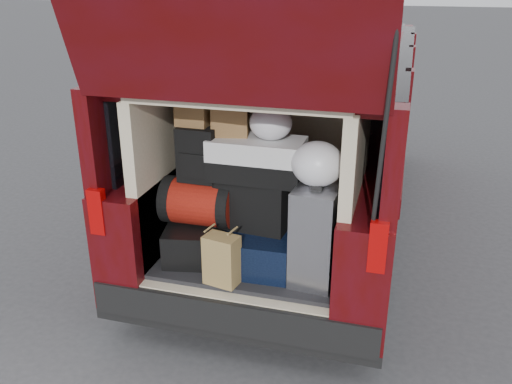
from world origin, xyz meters
TOP-DOWN VIEW (x-y plane):
  - ground at (0.00, 0.00)m, footprint 80.00×80.00m
  - minivan at (0.00, 1.86)m, footprint 1.90×5.35m
  - load_floor at (0.00, 0.28)m, footprint 1.24×1.05m
  - black_hardshell at (-0.38, 0.17)m, footprint 0.55×0.68m
  - navy_hardshell at (0.07, 0.13)m, footprint 0.48×0.58m
  - silver_roller at (0.47, 0.05)m, footprint 0.31×0.45m
  - kraft_bag at (-0.10, -0.19)m, footprint 0.24×0.18m
  - red_duffel at (-0.37, 0.13)m, footprint 0.49×0.32m
  - black_soft_case at (0.01, 0.19)m, footprint 0.50×0.33m
  - backpack at (-0.36, 0.13)m, footprint 0.26×0.16m
  - twotone_duffel at (0.03, 0.18)m, footprint 0.61×0.32m
  - grocery_sack_lower at (-0.40, 0.19)m, footprint 0.21×0.18m
  - grocery_sack_upper at (-0.16, 0.23)m, footprint 0.27×0.24m
  - plastic_bag_center at (0.12, 0.19)m, footprint 0.29×0.27m
  - plastic_bag_right at (0.45, 0.04)m, footprint 0.35×0.33m

SIDE VIEW (x-z plane):
  - ground at x=0.00m, z-range 0.00..0.00m
  - load_floor at x=0.00m, z-range 0.00..0.55m
  - black_hardshell at x=-0.38m, z-range 0.55..0.79m
  - navy_hardshell at x=0.07m, z-range 0.55..0.80m
  - kraft_bag at x=-0.10m, z-range 0.55..0.88m
  - silver_roller at x=0.47m, z-range 0.55..1.20m
  - minivan at x=0.00m, z-range -0.47..2.29m
  - red_duffel at x=-0.37m, z-range 0.79..1.11m
  - black_soft_case at x=0.01m, z-range 0.80..1.14m
  - twotone_duffel at x=0.03m, z-range 1.14..1.42m
  - backpack at x=-0.36m, z-range 1.11..1.47m
  - plastic_bag_right at x=0.45m, z-range 1.20..1.47m
  - plastic_bag_center at x=0.12m, z-range 1.42..1.63m
  - grocery_sack_upper at x=-0.16m, z-range 1.42..1.65m
  - grocery_sack_lower at x=-0.40m, z-range 1.47..1.67m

